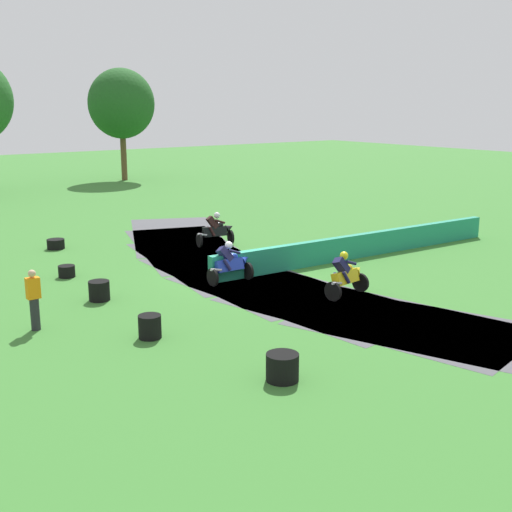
# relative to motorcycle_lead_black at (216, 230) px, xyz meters

# --- Properties ---
(ground_plane) EXTENTS (120.00, 120.00, 0.00)m
(ground_plane) POSITION_rel_motorcycle_lead_black_xyz_m (-2.11, -4.88, -0.66)
(ground_plane) COLOR #38752D
(track_asphalt) EXTENTS (7.75, 25.26, 0.01)m
(track_asphalt) POSITION_rel_motorcycle_lead_black_xyz_m (-1.41, -4.90, -0.66)
(track_asphalt) COLOR #47474C
(track_asphalt) RESTS_ON ground
(safety_barrier) EXTENTS (13.68, 0.81, 0.90)m
(safety_barrier) POSITION_rel_motorcycle_lead_black_xyz_m (3.45, -5.09, -0.21)
(safety_barrier) COLOR #1E8466
(safety_barrier) RESTS_ON ground
(motorcycle_lead_black) EXTENTS (1.71, 0.96, 1.42)m
(motorcycle_lead_black) POSITION_rel_motorcycle_lead_black_xyz_m (0.00, 0.00, 0.00)
(motorcycle_lead_black) COLOR black
(motorcycle_lead_black) RESTS_ON ground
(motorcycle_chase_blue) EXTENTS (1.68, 0.85, 1.43)m
(motorcycle_chase_blue) POSITION_rel_motorcycle_lead_black_xyz_m (-2.73, -5.06, -0.03)
(motorcycle_chase_blue) COLOR black
(motorcycle_chase_blue) RESTS_ON ground
(motorcycle_trailing_yellow) EXTENTS (1.67, 0.97, 1.43)m
(motorcycle_trailing_yellow) POSITION_rel_motorcycle_lead_black_xyz_m (-0.73, -8.48, -0.02)
(motorcycle_trailing_yellow) COLOR black
(motorcycle_trailing_yellow) RESTS_ON ground
(tire_stack_near) EXTENTS (0.70, 0.70, 0.40)m
(tire_stack_near) POSITION_rel_motorcycle_lead_black_xyz_m (-5.66, 3.33, -0.46)
(tire_stack_near) COLOR black
(tire_stack_near) RESTS_ON ground
(tire_stack_mid_a) EXTENTS (0.56, 0.56, 0.40)m
(tire_stack_mid_a) POSITION_rel_motorcycle_lead_black_xyz_m (-6.93, -1.25, -0.46)
(tire_stack_mid_a) COLOR black
(tire_stack_mid_a) RESTS_ON ground
(tire_stack_mid_b) EXTENTS (0.63, 0.63, 0.60)m
(tire_stack_mid_b) POSITION_rel_motorcycle_lead_black_xyz_m (-7.12, -4.47, -0.36)
(tire_stack_mid_b) COLOR black
(tire_stack_mid_b) RESTS_ON ground
(tire_stack_far) EXTENTS (0.59, 0.59, 0.60)m
(tire_stack_far) POSITION_rel_motorcycle_lead_black_xyz_m (-7.40, -8.29, -0.36)
(tire_stack_far) COLOR black
(tire_stack_far) RESTS_ON ground
(tire_stack_extra_a) EXTENTS (0.71, 0.71, 0.60)m
(tire_stack_extra_a) POSITION_rel_motorcycle_lead_black_xyz_m (-6.33, -12.32, -0.36)
(tire_stack_extra_a) COLOR black
(tire_stack_extra_a) RESTS_ON ground
(track_marshal) EXTENTS (0.34, 0.24, 1.63)m
(track_marshal) POSITION_rel_motorcycle_lead_black_xyz_m (-9.54, -5.97, 0.16)
(track_marshal) COLOR #232328
(track_marshal) RESTS_ON ground
(tree_far_left) EXTENTS (4.96, 4.96, 8.37)m
(tree_far_left) POSITION_rel_motorcycle_lead_black_xyz_m (7.23, 24.09, 5.08)
(tree_far_left) COLOR brown
(tree_far_left) RESTS_ON ground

